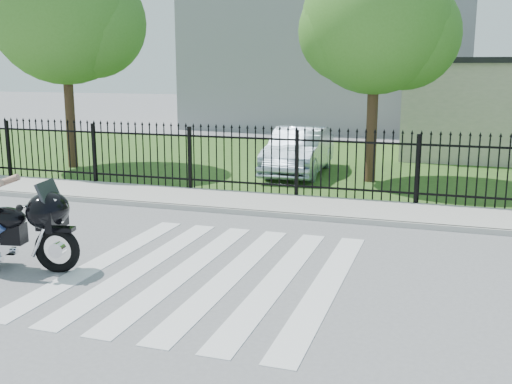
% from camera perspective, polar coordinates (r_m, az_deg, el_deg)
% --- Properties ---
extents(ground, '(120.00, 120.00, 0.00)m').
position_cam_1_polar(ground, '(10.12, -4.61, -7.71)').
color(ground, slate).
rests_on(ground, ground).
extents(crosswalk, '(5.00, 5.50, 0.01)m').
position_cam_1_polar(crosswalk, '(10.12, -4.61, -7.67)').
color(crosswalk, silver).
rests_on(crosswalk, ground).
extents(sidewalk, '(40.00, 2.00, 0.12)m').
position_cam_1_polar(sidewalk, '(14.66, 2.90, -1.26)').
color(sidewalk, '#ADAAA3').
rests_on(sidewalk, ground).
extents(curb, '(40.00, 0.12, 0.12)m').
position_cam_1_polar(curb, '(13.73, 1.80, -2.16)').
color(curb, '#ADAAA3').
rests_on(curb, ground).
extents(grass_strip, '(40.00, 12.00, 0.02)m').
position_cam_1_polar(grass_strip, '(21.39, 7.82, 2.67)').
color(grass_strip, '#2D511B').
rests_on(grass_strip, ground).
extents(iron_fence, '(26.00, 0.04, 1.80)m').
position_cam_1_polar(iron_fence, '(15.45, 3.90, 2.59)').
color(iron_fence, black).
rests_on(iron_fence, ground).
extents(tree_left, '(4.80, 4.80, 7.58)m').
position_cam_1_polar(tree_left, '(21.24, -17.86, 16.14)').
color(tree_left, '#382316').
rests_on(tree_left, ground).
extents(tree_mid, '(4.20, 4.20, 6.78)m').
position_cam_1_polar(tree_mid, '(17.97, 11.35, 15.73)').
color(tree_mid, '#382316').
rests_on(tree_mid, ground).
extents(building_tall, '(15.00, 10.00, 12.00)m').
position_cam_1_polar(building_tall, '(35.53, 7.38, 15.99)').
color(building_tall, gray).
rests_on(building_tall, ground).
extents(parked_car, '(1.73, 4.53, 1.48)m').
position_cam_1_polar(parked_car, '(19.10, 4.09, 3.93)').
color(parked_car, '#A0B4C9').
rests_on(parked_car, grass_strip).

